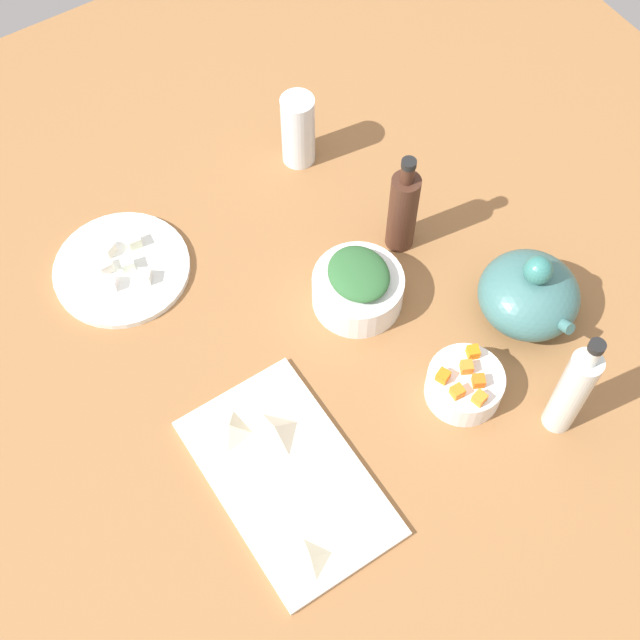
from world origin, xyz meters
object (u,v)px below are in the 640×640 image
(teapot, at_px, (529,294))
(drinking_glass_0, at_px, (298,130))
(bottle_1, at_px, (572,391))
(bottle_0, at_px, (403,210))
(bowl_carrots, at_px, (464,385))
(plate_tofu, at_px, (122,269))
(bowl_greens, at_px, (358,290))
(cutting_board, at_px, (288,477))

(teapot, distance_m, drinking_glass_0, 0.51)
(bottle_1, bearing_deg, bottle_0, -178.87)
(bowl_carrots, relative_size, teapot, 0.67)
(teapot, height_order, bottle_1, bottle_1)
(plate_tofu, xyz_separation_m, bowl_carrots, (0.50, 0.35, 0.02))
(bottle_1, bearing_deg, plate_tofu, -144.36)
(teapot, bearing_deg, bowl_carrots, -70.14)
(teapot, bearing_deg, plate_tofu, -129.85)
(plate_tofu, height_order, bottle_1, bottle_1)
(plate_tofu, distance_m, bowl_greens, 0.41)
(bottle_0, xyz_separation_m, bottle_1, (0.41, 0.01, 0.01))
(plate_tofu, distance_m, bottle_1, 0.77)
(cutting_board, height_order, teapot, teapot)
(teapot, xyz_separation_m, bottle_1, (0.18, -0.08, 0.05))
(bowl_greens, xyz_separation_m, drinking_glass_0, (-0.32, 0.08, 0.04))
(bottle_0, height_order, bottle_1, bottle_1)
(plate_tofu, relative_size, bottle_0, 1.11)
(bowl_carrots, bearing_deg, drinking_glass_0, 175.72)
(bowl_carrots, bearing_deg, plate_tofu, -145.18)
(teapot, distance_m, bottle_0, 0.25)
(bowl_greens, bearing_deg, bowl_carrots, 10.47)
(bowl_carrots, distance_m, drinking_glass_0, 0.56)
(bowl_greens, xyz_separation_m, teapot, (0.17, 0.22, 0.02))
(drinking_glass_0, bearing_deg, teapot, 15.41)
(bottle_0, bearing_deg, bowl_carrots, -16.41)
(bowl_carrots, distance_m, teapot, 0.19)
(cutting_board, distance_m, bowl_greens, 0.34)
(bottle_0, distance_m, drinking_glass_0, 0.26)
(bottle_0, xyz_separation_m, drinking_glass_0, (-0.26, -0.05, -0.01))
(cutting_board, distance_m, plate_tofu, 0.48)
(plate_tofu, relative_size, drinking_glass_0, 1.58)
(teapot, bearing_deg, drinking_glass_0, -164.59)
(plate_tofu, bearing_deg, drinking_glass_0, 97.35)
(cutting_board, distance_m, bowl_carrots, 0.31)
(cutting_board, xyz_separation_m, teapot, (-0.04, 0.49, 0.05))
(drinking_glass_0, bearing_deg, bowl_carrots, -4.28)
(bowl_carrots, height_order, teapot, teapot)
(plate_tofu, relative_size, bowl_carrots, 1.94)
(teapot, bearing_deg, cutting_board, -85.75)
(cutting_board, xyz_separation_m, bowl_carrots, (0.03, 0.31, 0.02))
(plate_tofu, bearing_deg, teapot, 50.15)
(bottle_1, xyz_separation_m, drinking_glass_0, (-0.67, -0.05, -0.03))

